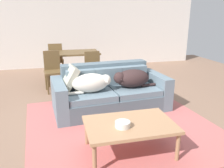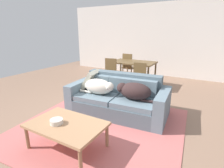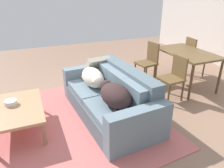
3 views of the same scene
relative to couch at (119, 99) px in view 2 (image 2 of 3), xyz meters
name	(u,v)px [view 2 (image 2 of 3)]	position (x,y,z in m)	size (l,w,h in m)	color
ground_plane	(108,114)	(-0.15, -0.19, -0.31)	(10.00, 10.00, 0.00)	#8A6853
back_partition	(162,40)	(-0.15, 3.81, 1.04)	(8.00, 0.12, 2.70)	silver
area_rug	(101,126)	(0.01, -0.72, -0.30)	(2.86, 2.78, 0.01)	#BF6360
couch	(119,99)	(0.00, 0.00, 0.00)	(2.12, 1.14, 0.81)	#50616B
dog_on_left_cushion	(99,87)	(-0.36, -0.21, 0.27)	(0.77, 0.38, 0.32)	silver
dog_on_right_cushion	(134,91)	(0.38, -0.11, 0.27)	(0.80, 0.44, 0.33)	#322222
throw_pillow_by_left_arm	(90,80)	(-0.73, 0.00, 0.31)	(0.10, 0.46, 0.46)	#ADAC98
coffee_table	(67,126)	(-0.09, -1.48, 0.06)	(1.10, 0.72, 0.41)	tan
bowl_on_coffee_table	(57,122)	(-0.21, -1.55, 0.14)	(0.19, 0.19, 0.07)	silver
dining_table	(133,64)	(-0.51, 1.95, 0.39)	(1.33, 0.82, 0.77)	brown
dining_chair_near_left	(109,72)	(-1.00, 1.31, 0.20)	(0.45, 0.45, 0.91)	brown
dining_chair_near_right	(138,77)	(-0.08, 1.32, 0.17)	(0.43, 0.43, 0.85)	brown
dining_chair_far_left	(128,66)	(-0.92, 2.50, 0.21)	(0.43, 0.43, 0.94)	brown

